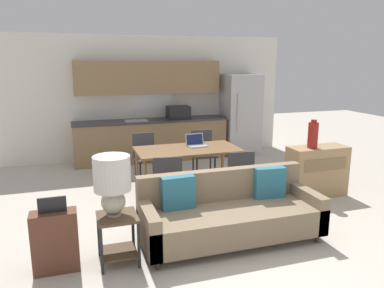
{
  "coord_description": "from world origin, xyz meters",
  "views": [
    {
      "loc": [
        -1.63,
        -3.64,
        2.16
      ],
      "look_at": [
        0.04,
        1.5,
        0.95
      ],
      "focal_mm": 35.0,
      "sensor_mm": 36.0,
      "label": 1
    }
  ],
  "objects": [
    {
      "name": "ground_plane",
      "position": [
        0.0,
        0.0,
        0.0
      ],
      "size": [
        20.0,
        20.0,
        0.0
      ],
      "primitive_type": "plane",
      "color": "beige"
    },
    {
      "name": "wall_back",
      "position": [
        0.0,
        4.63,
        1.35
      ],
      "size": [
        6.4,
        0.07,
        2.7
      ],
      "color": "silver",
      "rests_on": "ground_plane"
    },
    {
      "name": "refrigerator",
      "position": [
        2.11,
        4.23,
        0.93
      ],
      "size": [
        0.8,
        0.72,
        1.85
      ],
      "color": "#B7BABC",
      "rests_on": "ground_plane"
    },
    {
      "name": "couch",
      "position": [
        0.12,
        0.28,
        0.33
      ],
      "size": [
        2.18,
        0.8,
        0.83
      ],
      "color": "#3D2D1E",
      "rests_on": "ground_plane"
    },
    {
      "name": "dining_table",
      "position": [
        0.13,
        2.02,
        0.7
      ],
      "size": [
        1.67,
        0.86,
        0.76
      ],
      "color": "brown",
      "rests_on": "ground_plane"
    },
    {
      "name": "kitchen_counter",
      "position": [
        0.01,
        4.33,
        0.84
      ],
      "size": [
        3.33,
        0.65,
        2.15
      ],
      "color": "#8E704C",
      "rests_on": "ground_plane"
    },
    {
      "name": "dining_chair_far_right",
      "position": [
        0.67,
        2.78,
        0.5
      ],
      "size": [
        0.47,
        0.47,
        0.88
      ],
      "rotation": [
        0.0,
        0.0,
        -0.11
      ],
      "color": "#38383D",
      "rests_on": "ground_plane"
    },
    {
      "name": "table_lamp",
      "position": [
        -1.27,
        0.18,
        0.93
      ],
      "size": [
        0.39,
        0.39,
        0.65
      ],
      "color": "#B2A893",
      "rests_on": "side_table"
    },
    {
      "name": "credenza",
      "position": [
        2.09,
        1.27,
        0.41
      ],
      "size": [
        0.96,
        0.41,
        0.81
      ],
      "color": "tan",
      "rests_on": "ground_plane"
    },
    {
      "name": "dining_chair_near_left",
      "position": [
        -0.42,
        1.24,
        0.5
      ],
      "size": [
        0.47,
        0.47,
        0.88
      ],
      "rotation": [
        0.0,
        0.0,
        3.0
      ],
      "color": "#38383D",
      "rests_on": "ground_plane"
    },
    {
      "name": "vase",
      "position": [
        1.95,
        1.24,
        1.02
      ],
      "size": [
        0.16,
        0.16,
        0.45
      ],
      "color": "maroon",
      "rests_on": "credenza"
    },
    {
      "name": "dining_chair_near_right",
      "position": [
        0.66,
        1.2,
        0.5
      ],
      "size": [
        0.45,
        0.45,
        0.88
      ],
      "rotation": [
        0.0,
        0.0,
        3.06
      ],
      "color": "#38383D",
      "rests_on": "ground_plane"
    },
    {
      "name": "suitcase",
      "position": [
        -1.88,
        0.18,
        0.33
      ],
      "size": [
        0.46,
        0.22,
        0.81
      ],
      "color": "brown",
      "rests_on": "ground_plane"
    },
    {
      "name": "dining_chair_far_left",
      "position": [
        -0.41,
        2.83,
        0.5
      ],
      "size": [
        0.46,
        0.46,
        0.88
      ],
      "rotation": [
        0.0,
        0.0,
        0.09
      ],
      "color": "#38383D",
      "rests_on": "ground_plane"
    },
    {
      "name": "laptop",
      "position": [
        0.32,
        2.16,
        0.81
      ],
      "size": [
        0.34,
        0.28,
        0.2
      ],
      "rotation": [
        0.0,
        0.0,
        0.09
      ],
      "color": "#B7BABC",
      "rests_on": "dining_table"
    },
    {
      "name": "side_table",
      "position": [
        -1.24,
        0.15,
        0.36
      ],
      "size": [
        0.42,
        0.42,
        0.54
      ],
      "color": "brown",
      "rests_on": "ground_plane"
    }
  ]
}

